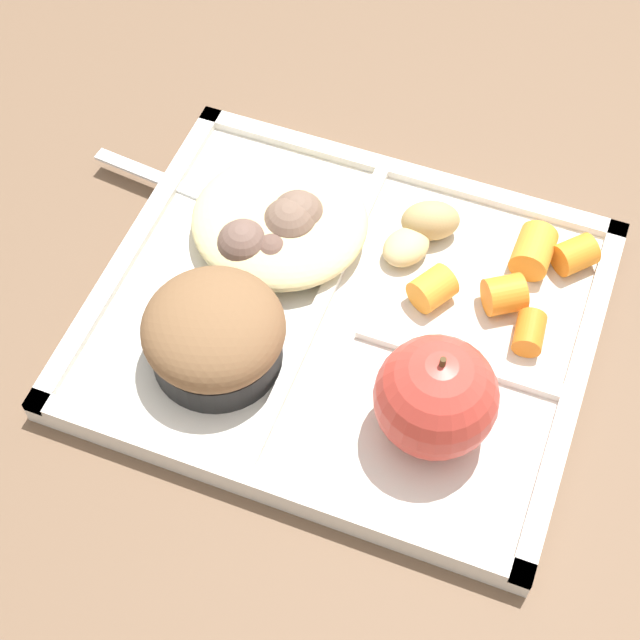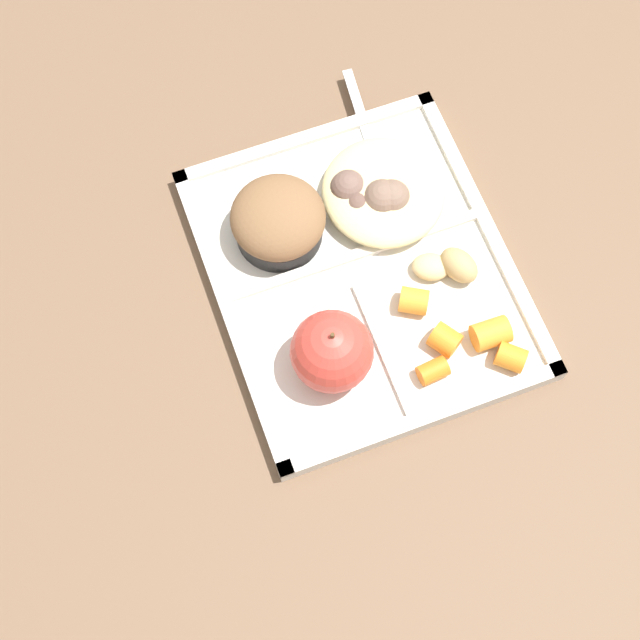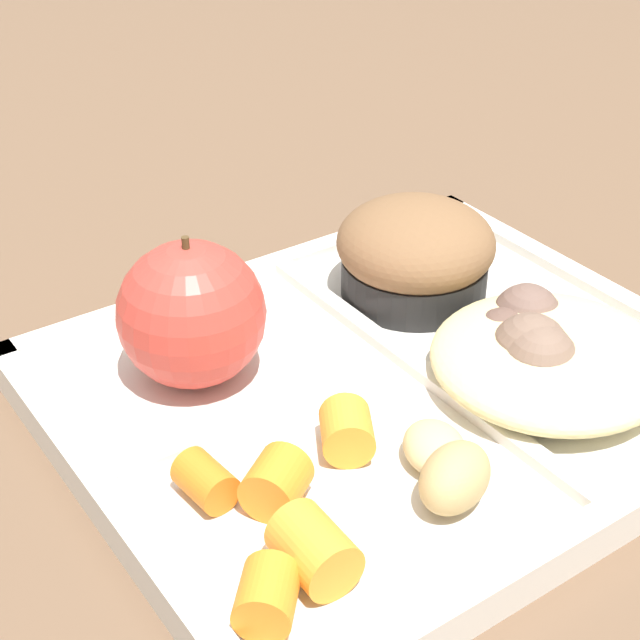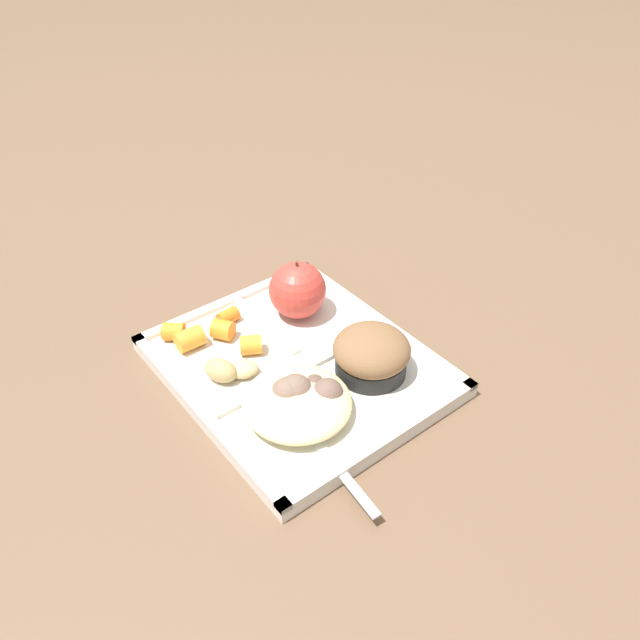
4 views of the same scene
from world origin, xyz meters
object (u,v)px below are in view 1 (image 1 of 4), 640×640
Objects in this scene: lunch_tray at (344,319)px; plastic_fork at (211,199)px; bran_muffin at (214,334)px; green_apple at (436,397)px.

lunch_tray is 1.89× the size of plastic_fork.
plastic_fork is at bearing -63.89° from bran_muffin.
green_apple reaches higher than lunch_tray.
green_apple is at bearing 142.73° from lunch_tray.
green_apple is at bearing 149.44° from plastic_fork.
bran_muffin reaches higher than plastic_fork.
bran_muffin is (0.14, 0.00, -0.01)m from green_apple.
bran_muffin is at bearing 0.00° from green_apple.
bran_muffin is at bearing 116.11° from plastic_fork.
green_apple is 0.23m from plastic_fork.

